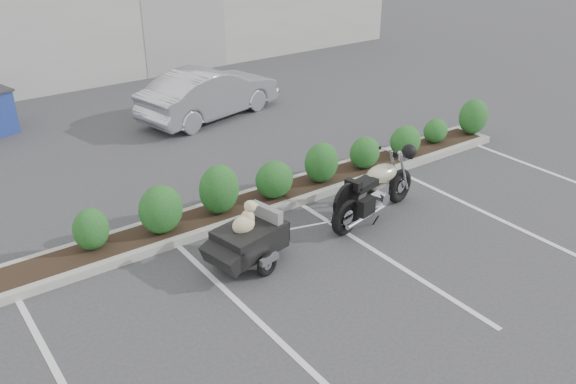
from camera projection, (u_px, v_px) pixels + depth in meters
ground at (306, 263)px, 10.22m from camera, size 90.00×90.00×0.00m
planter_kerb at (280, 196)px, 12.31m from camera, size 12.00×1.00×0.15m
building at (19, 4)px, 21.71m from camera, size 26.00×10.00×4.00m
motorcycle at (375, 191)px, 11.40m from camera, size 2.43×1.02×1.41m
pet_trailer at (249, 238)px, 9.98m from camera, size 1.98×1.13×1.16m
sedan at (210, 93)px, 16.54m from camera, size 4.33×2.36×1.35m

